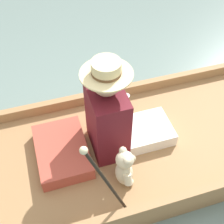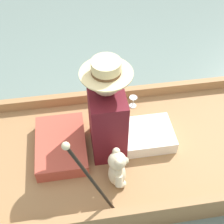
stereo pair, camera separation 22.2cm
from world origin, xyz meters
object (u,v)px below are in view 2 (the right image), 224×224
at_px(teddy_bear, 117,170).
at_px(walking_cane, 89,176).
at_px(wine_glass, 133,100).
at_px(seated_person, 115,117).

relative_size(teddy_bear, walking_cane, 0.43).
bearing_deg(walking_cane, wine_glass, 153.55).
distance_m(teddy_bear, wine_glass, 0.78).
bearing_deg(teddy_bear, wine_glass, 160.25).
bearing_deg(wine_glass, walking_cane, -26.45).
distance_m(wine_glass, walking_cane, 1.11).
distance_m(seated_person, teddy_bear, 0.38).
bearing_deg(seated_person, teddy_bear, -12.29).
relative_size(wine_glass, walking_cane, 0.13).
bearing_deg(wine_glass, seated_person, -30.20).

